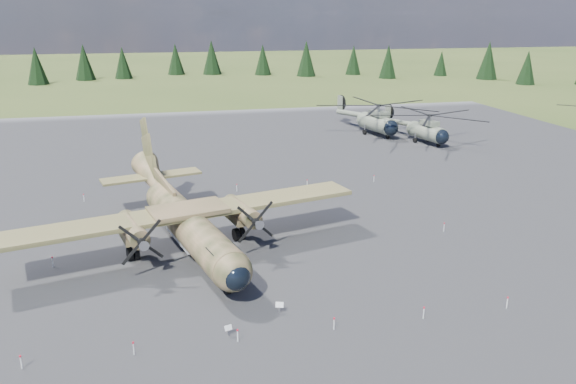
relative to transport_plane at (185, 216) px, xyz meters
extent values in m
plane|color=#4D5827|center=(6.24, -1.60, -2.77)|extent=(500.00, 500.00, 0.00)
cube|color=#5B5C60|center=(6.24, 8.40, -2.77)|extent=(120.00, 120.00, 0.04)
cylinder|color=#3B3E21|center=(0.38, -1.51, -0.46)|extent=(7.17, 18.22, 2.81)
sphere|color=#3B3E21|center=(2.61, -10.27, -0.46)|extent=(3.35, 3.35, 2.76)
sphere|color=black|center=(2.74, -10.81, -0.51)|extent=(2.46, 2.46, 2.03)
cube|color=black|center=(2.21, -8.71, 0.29)|extent=(2.34, 2.05, 0.55)
cone|color=#3B3E21|center=(-2.53, 9.98, 0.59)|extent=(4.37, 7.37, 4.23)
cube|color=gray|center=(0.14, -0.53, -1.62)|extent=(3.33, 6.31, 0.50)
cube|color=#373A1E|center=(0.26, -1.02, 0.69)|extent=(29.08, 10.47, 0.35)
cube|color=#3B3E21|center=(0.26, -1.02, 0.91)|extent=(6.73, 4.99, 0.35)
cylinder|color=#3B3E21|center=(-4.05, -2.42, 0.14)|extent=(2.75, 5.43, 1.51)
cube|color=#3B3E21|center=(-4.25, -1.65, -0.51)|extent=(2.30, 3.68, 0.80)
cone|color=gray|center=(-3.25, -5.59, 0.14)|extent=(0.96, 1.06, 0.76)
cylinder|color=black|center=(-4.25, -1.65, -2.22)|extent=(1.13, 1.29, 1.10)
cylinder|color=#3B3E21|center=(4.71, -0.20, 0.14)|extent=(2.75, 5.43, 1.51)
cube|color=#3B3E21|center=(4.52, 0.58, -0.51)|extent=(2.30, 3.68, 0.80)
cone|color=gray|center=(5.52, -3.37, 0.14)|extent=(0.96, 1.06, 0.76)
cylinder|color=black|center=(4.52, 0.58, -2.22)|extent=(1.13, 1.29, 1.10)
cube|color=#3B3E21|center=(-1.59, 6.28, 1.20)|extent=(2.14, 7.42, 1.69)
cube|color=#373A1E|center=(-2.66, 10.47, 0.64)|extent=(9.89, 4.51, 0.22)
cylinder|color=gray|center=(2.31, -9.10, -1.49)|extent=(0.17, 0.17, 0.90)
cylinder|color=black|center=(2.31, -9.10, -2.22)|extent=(0.57, 1.00, 0.94)
cylinder|color=gray|center=(32.12, 38.92, -0.83)|extent=(4.19, 7.94, 2.62)
sphere|color=black|center=(32.93, 35.24, -0.88)|extent=(2.88, 2.88, 2.41)
sphere|color=gray|center=(31.30, 42.60, -0.83)|extent=(2.88, 2.88, 2.41)
cube|color=gray|center=(32.21, 38.51, 0.85)|extent=(2.47, 3.66, 0.79)
cylinder|color=gray|center=(32.21, 38.51, 1.63)|extent=(0.45, 0.45, 1.05)
cylinder|color=gray|center=(30.45, 46.44, -0.47)|extent=(2.80, 8.93, 1.50)
cube|color=gray|center=(29.60, 50.28, 0.85)|extent=(0.54, 1.48, 2.52)
cylinder|color=black|center=(29.95, 50.36, 0.85)|extent=(0.65, 2.67, 2.73)
cylinder|color=black|center=(32.80, 35.85, -2.35)|extent=(0.44, 0.76, 0.71)
cylinder|color=black|center=(30.46, 39.84, -2.35)|extent=(0.49, 0.89, 0.84)
cylinder|color=gray|center=(30.46, 39.84, -1.80)|extent=(0.18, 0.18, 1.52)
cylinder|color=black|center=(33.22, 40.45, -2.35)|extent=(0.49, 0.89, 0.84)
cylinder|color=gray|center=(33.22, 40.45, -1.80)|extent=(0.18, 0.18, 1.52)
cylinder|color=gray|center=(37.28, 31.70, -1.05)|extent=(3.66, 7.03, 2.33)
sphere|color=black|center=(37.98, 28.42, -1.10)|extent=(2.53, 2.53, 2.14)
sphere|color=gray|center=(36.59, 34.97, -1.05)|extent=(2.53, 2.53, 2.14)
cube|color=gray|center=(37.36, 31.33, 0.44)|extent=(2.16, 3.24, 0.70)
cylinder|color=gray|center=(37.36, 31.33, 1.13)|extent=(0.40, 0.40, 0.93)
cylinder|color=gray|center=(35.87, 38.38, -0.73)|extent=(2.40, 7.93, 1.33)
cube|color=gray|center=(35.15, 41.80, 0.44)|extent=(0.47, 1.32, 2.23)
cylinder|color=black|center=(35.47, 41.86, 0.44)|extent=(0.55, 2.38, 2.42)
cylinder|color=black|center=(37.86, 28.97, -2.40)|extent=(0.39, 0.67, 0.63)
cylinder|color=black|center=(35.83, 32.53, -2.40)|extent=(0.43, 0.79, 0.74)
cylinder|color=gray|center=(35.83, 32.53, -1.91)|extent=(0.15, 0.15, 1.35)
cylinder|color=black|center=(38.28, 33.05, -2.40)|extent=(0.43, 0.79, 0.74)
cylinder|color=gray|center=(38.28, 33.05, -1.91)|extent=(0.15, 0.15, 1.35)
cube|color=gray|center=(1.77, -14.27, -2.49)|extent=(0.10, 0.10, 0.57)
cube|color=silver|center=(1.77, -14.32, -2.21)|extent=(0.50, 0.33, 0.32)
cube|color=gray|center=(5.37, -12.33, -2.45)|extent=(0.11, 0.11, 0.64)
cube|color=silver|center=(5.37, -12.39, -2.14)|extent=(0.56, 0.36, 0.36)
cylinder|color=silver|center=(-9.76, -15.10, -2.37)|extent=(0.07, 0.07, 0.80)
cylinder|color=red|center=(-9.76, -15.10, -1.97)|extent=(0.12, 0.12, 0.10)
cylinder|color=silver|center=(-3.76, -15.10, -2.37)|extent=(0.07, 0.07, 0.80)
cylinder|color=red|center=(-3.76, -15.10, -1.97)|extent=(0.12, 0.12, 0.10)
cylinder|color=silver|center=(2.24, -15.10, -2.37)|extent=(0.07, 0.07, 0.80)
cylinder|color=red|center=(2.24, -15.10, -1.97)|extent=(0.12, 0.12, 0.10)
cylinder|color=silver|center=(8.24, -15.10, -2.37)|extent=(0.07, 0.07, 0.80)
cylinder|color=red|center=(8.24, -15.10, -1.97)|extent=(0.12, 0.12, 0.10)
cylinder|color=silver|center=(14.24, -15.10, -2.37)|extent=(0.07, 0.07, 0.80)
cylinder|color=red|center=(14.24, -15.10, -1.97)|extent=(0.12, 0.12, 0.10)
cylinder|color=silver|center=(20.24, -15.10, -2.37)|extent=(0.07, 0.07, 0.80)
cylinder|color=red|center=(20.24, -15.10, -1.97)|extent=(0.12, 0.12, 0.10)
cylinder|color=silver|center=(-9.76, 14.40, -2.37)|extent=(0.07, 0.07, 0.80)
cylinder|color=red|center=(-9.76, 14.40, -1.97)|extent=(0.12, 0.12, 0.10)
cylinder|color=silver|center=(-1.76, 14.40, -2.37)|extent=(0.07, 0.07, 0.80)
cylinder|color=red|center=(-1.76, 14.40, -1.97)|extent=(0.12, 0.12, 0.10)
cylinder|color=silver|center=(6.24, 14.40, -2.37)|extent=(0.07, 0.07, 0.80)
cylinder|color=red|center=(6.24, 14.40, -1.97)|extent=(0.12, 0.12, 0.10)
cylinder|color=silver|center=(14.24, 14.40, -2.37)|extent=(0.07, 0.07, 0.80)
cylinder|color=red|center=(14.24, 14.40, -1.97)|extent=(0.12, 0.12, 0.10)
cylinder|color=silver|center=(22.24, 14.40, -2.37)|extent=(0.07, 0.07, 0.80)
cylinder|color=red|center=(22.24, 14.40, -1.97)|extent=(0.12, 0.12, 0.10)
cylinder|color=silver|center=(-10.26, -1.60, -2.37)|extent=(0.07, 0.07, 0.80)
cylinder|color=red|center=(-10.26, -1.60, -1.97)|extent=(0.12, 0.12, 0.10)
cylinder|color=silver|center=(22.74, -1.60, -2.37)|extent=(0.07, 0.07, 0.80)
cylinder|color=red|center=(22.74, -1.60, -1.97)|extent=(0.12, 0.12, 0.10)
cone|color=black|center=(96.93, 93.48, 1.76)|extent=(5.08, 5.08, 9.06)
cone|color=black|center=(93.59, 107.39, 2.69)|extent=(6.12, 6.12, 10.92)
cone|color=black|center=(84.88, 119.49, 1.00)|extent=(4.23, 4.23, 7.55)
cone|color=black|center=(65.90, 116.37, 2.13)|extent=(5.49, 5.49, 9.80)
cone|color=black|center=(59.31, 128.84, 1.77)|extent=(5.09, 5.09, 9.08)
cone|color=black|center=(43.45, 127.38, 2.60)|extent=(6.02, 6.02, 10.75)
cone|color=black|center=(31.05, 134.09, 1.94)|extent=(5.28, 5.28, 9.43)
cone|color=black|center=(15.50, 139.31, 2.55)|extent=(5.96, 5.96, 10.63)
cone|color=black|center=(4.26, 141.16, 2.02)|extent=(5.37, 5.37, 9.59)
cone|color=black|center=(-11.51, 132.99, 1.86)|extent=(5.19, 5.19, 9.26)
cone|color=black|center=(-22.21, 131.49, 2.36)|extent=(5.75, 5.75, 10.27)
cone|color=black|center=(-33.65, 122.90, 2.27)|extent=(5.64, 5.64, 10.08)
camera|label=1|loc=(-1.30, -44.23, 15.98)|focal=35.00mm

